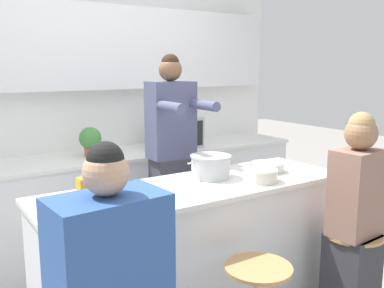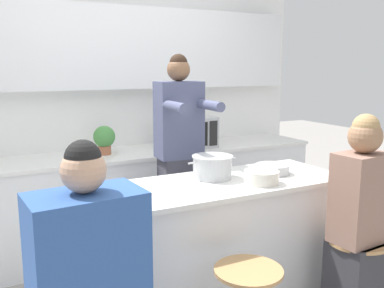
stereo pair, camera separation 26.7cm
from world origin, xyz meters
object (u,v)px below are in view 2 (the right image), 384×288
coffee_cup_near (103,194)px  fruit_bowl (262,177)px  kitchen_island (197,254)px  person_cooking (179,168)px  microwave (190,132)px  juice_carton (77,193)px  person_seated_near (358,236)px  cooking_pot (212,167)px  bar_stool_rightmost (355,284)px  potted_plant (104,138)px

coffee_cup_near → fruit_bowl: bearing=-4.6°
kitchen_island → coffee_cup_near: coffee_cup_near is taller
person_cooking → microwave: 0.81m
kitchen_island → person_cooking: size_ratio=1.16×
juice_carton → coffee_cup_near: bearing=26.5°
fruit_bowl → coffee_cup_near: (-1.00, 0.08, 0.00)m
kitchen_island → microwave: 1.56m
person_seated_near → juice_carton: 1.66m
cooking_pot → coffee_cup_near: cooking_pot is taller
bar_stool_rightmost → fruit_bowl: fruit_bowl is taller
kitchen_island → cooking_pot: (0.17, 0.10, 0.53)m
person_seated_near → microwave: bearing=91.1°
person_cooking → person_seated_near: (0.60, -1.22, -0.22)m
person_seated_near → juice_carton: bearing=160.6°
person_seated_near → coffee_cup_near: bearing=156.2°
bar_stool_rightmost → person_cooking: (-0.62, 1.20, 0.54)m
potted_plant → bar_stool_rightmost: bearing=-62.3°
cooking_pot → fruit_bowl: (0.21, -0.26, -0.04)m
person_cooking → potted_plant: person_cooking is taller
person_cooking → fruit_bowl: person_cooking is taller
cooking_pot → juice_carton: juice_carton is taller
person_cooking → cooking_pot: person_cooking is taller
juice_carton → microwave: size_ratio=0.45×
kitchen_island → potted_plant: 1.48m
bar_stool_rightmost → potted_plant: bearing=117.7°
bar_stool_rightmost → fruit_bowl: 0.87m
bar_stool_rightmost → cooking_pot: cooking_pot is taller
fruit_bowl → juice_carton: juice_carton is taller
person_cooking → coffee_cup_near: size_ratio=16.63×
coffee_cup_near → kitchen_island: bearing=6.7°
person_cooking → microwave: bearing=60.5°
person_seated_near → coffee_cup_near: size_ratio=13.22×
juice_carton → microwave: 2.01m
person_cooking → potted_plant: (-0.38, 0.71, 0.16)m
person_seated_near → fruit_bowl: (-0.41, 0.42, 0.32)m
kitchen_island → person_cooking: 0.78m
coffee_cup_near → juice_carton: size_ratio=0.51×
bar_stool_rightmost → fruit_bowl: size_ratio=2.80×
microwave → potted_plant: size_ratio=1.83×
person_cooking → microwave: person_cooking is taller
bar_stool_rightmost → cooking_pot: (-0.64, 0.67, 0.67)m
microwave → coffee_cup_near: bearing=-131.8°
coffee_cup_near → microwave: (1.24, 1.38, 0.07)m
fruit_bowl → juice_carton: 1.15m
bar_stool_rightmost → person_cooking: bearing=117.2°
person_seated_near → bar_stool_rightmost: bearing=32.6°
person_cooking → person_seated_near: person_cooking is taller
kitchen_island → fruit_bowl: fruit_bowl is taller
fruit_bowl → microwave: bearing=80.7°
juice_carton → potted_plant: size_ratio=0.81×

